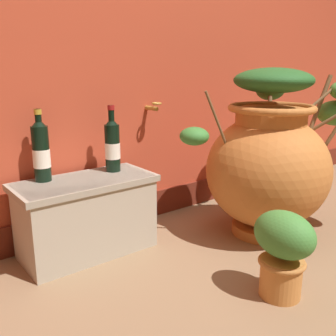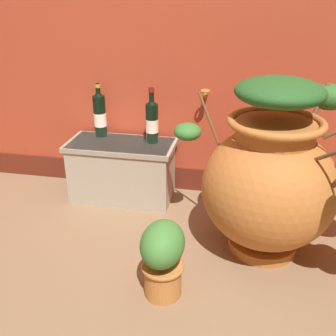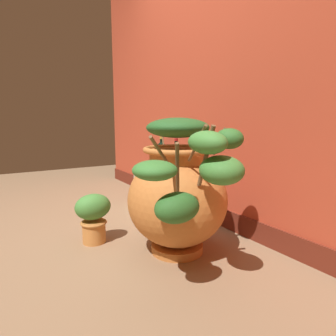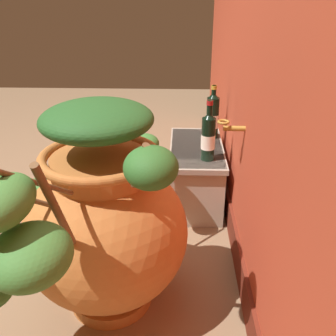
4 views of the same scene
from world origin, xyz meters
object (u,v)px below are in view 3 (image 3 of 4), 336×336
object	(u,v)px
wine_bottle_left	(161,155)
wine_bottle_middle	(176,159)
potted_shrub	(93,215)
terracotta_urn	(179,192)

from	to	relation	value
wine_bottle_left	wine_bottle_middle	xyz separation A→B (m)	(0.35, -0.05, -0.01)
wine_bottle_middle	potted_shrub	world-z (taller)	wine_bottle_middle
terracotta_urn	potted_shrub	bearing A→B (deg)	-137.98
terracotta_urn	wine_bottle_left	size ratio (longest dim) A/B	3.30
terracotta_urn	potted_shrub	world-z (taller)	terracotta_urn
wine_bottle_left	wine_bottle_middle	world-z (taller)	same
wine_bottle_middle	potted_shrub	distance (m)	0.96
terracotta_urn	wine_bottle_left	xyz separation A→B (m)	(-1.06, 0.50, 0.10)
terracotta_urn	wine_bottle_middle	world-z (taller)	terracotta_urn
terracotta_urn	wine_bottle_left	bearing A→B (deg)	154.81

